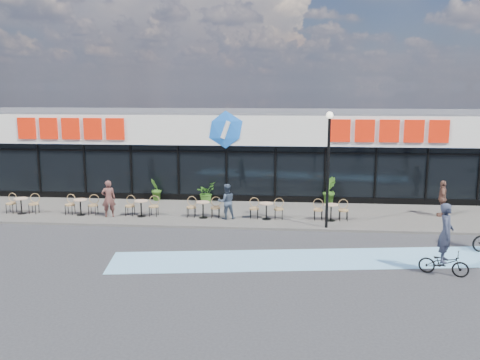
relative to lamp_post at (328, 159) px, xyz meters
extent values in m
plane|color=#28282B|center=(-4.74, -2.30, -2.99)|extent=(120.00, 120.00, 0.00)
cube|color=#504D46|center=(-4.74, 2.20, -2.94)|extent=(44.00, 5.00, 0.10)
cube|color=#6DA8CE|center=(-0.74, -3.80, -2.98)|extent=(14.17, 4.13, 0.01)
cube|color=black|center=(-4.74, 7.70, -1.49)|extent=(30.00, 6.00, 3.00)
cube|color=silver|center=(-4.74, 7.55, 0.76)|extent=(30.60, 6.30, 1.50)
cube|color=#47474C|center=(-4.74, 7.70, 1.56)|extent=(30.60, 6.30, 0.10)
cube|color=navy|center=(-4.74, 4.66, 0.06)|extent=(30.60, 0.08, 0.18)
cube|color=black|center=(-4.74, 4.67, -0.34)|extent=(30.00, 0.06, 0.08)
cube|color=black|center=(-4.74, 4.68, -2.79)|extent=(30.00, 0.10, 0.40)
cube|color=#B51A06|center=(-12.74, 4.40, 0.81)|extent=(5.63, 0.18, 1.10)
cube|color=#B51A06|center=(3.26, 4.40, 0.81)|extent=(5.63, 0.18, 1.10)
ellipsoid|color=blue|center=(-4.74, 4.40, 0.81)|extent=(1.90, 0.24, 1.90)
cylinder|color=black|center=(-14.74, 4.67, -1.49)|extent=(0.10, 0.10, 3.00)
cylinder|color=black|center=(-12.24, 4.67, -1.49)|extent=(0.10, 0.10, 3.00)
cylinder|color=black|center=(-9.74, 4.67, -1.49)|extent=(0.10, 0.10, 3.00)
cylinder|color=black|center=(-7.24, 4.67, -1.49)|extent=(0.10, 0.10, 3.00)
cylinder|color=black|center=(-4.74, 4.67, -1.49)|extent=(0.10, 0.10, 3.00)
cylinder|color=black|center=(-2.24, 4.67, -1.49)|extent=(0.10, 0.10, 3.00)
cylinder|color=black|center=(0.26, 4.67, -1.49)|extent=(0.10, 0.10, 3.00)
cylinder|color=black|center=(2.76, 4.67, -1.49)|extent=(0.10, 0.10, 3.00)
cylinder|color=black|center=(5.26, 4.67, -1.49)|extent=(0.10, 0.10, 3.00)
cylinder|color=black|center=(7.76, 4.67, -1.49)|extent=(0.10, 0.10, 3.00)
cylinder|color=black|center=(0.00, 0.00, -0.60)|extent=(0.12, 0.12, 4.59)
sphere|color=#FFF2CC|center=(0.00, 0.00, 1.80)|extent=(0.28, 0.28, 0.28)
cylinder|color=tan|center=(-13.92, 1.12, -2.17)|extent=(0.60, 0.60, 0.04)
cylinder|color=black|center=(-13.92, 1.12, -2.52)|extent=(0.06, 0.06, 0.70)
cylinder|color=black|center=(-13.92, 1.12, -2.88)|extent=(0.40, 0.40, 0.02)
cylinder|color=tan|center=(-11.08, 1.12, -2.17)|extent=(0.60, 0.60, 0.04)
cylinder|color=black|center=(-11.08, 1.12, -2.52)|extent=(0.06, 0.06, 0.70)
cylinder|color=black|center=(-11.08, 1.12, -2.88)|extent=(0.40, 0.40, 0.02)
cylinder|color=tan|center=(-8.24, 1.12, -2.17)|extent=(0.60, 0.60, 0.04)
cylinder|color=black|center=(-8.24, 1.12, -2.52)|extent=(0.06, 0.06, 0.70)
cylinder|color=black|center=(-8.24, 1.12, -2.88)|extent=(0.40, 0.40, 0.02)
cylinder|color=tan|center=(-5.40, 1.12, -2.17)|extent=(0.60, 0.60, 0.04)
cylinder|color=black|center=(-5.40, 1.12, -2.52)|extent=(0.06, 0.06, 0.70)
cylinder|color=black|center=(-5.40, 1.12, -2.88)|extent=(0.40, 0.40, 0.02)
cylinder|color=tan|center=(-2.56, 1.12, -2.17)|extent=(0.60, 0.60, 0.04)
cylinder|color=black|center=(-2.56, 1.12, -2.52)|extent=(0.06, 0.06, 0.70)
cylinder|color=black|center=(-2.56, 1.12, -2.88)|extent=(0.40, 0.40, 0.02)
cylinder|color=tan|center=(0.28, 1.12, -2.17)|extent=(0.60, 0.60, 0.04)
cylinder|color=black|center=(0.28, 1.12, -2.52)|extent=(0.06, 0.06, 0.70)
cylinder|color=black|center=(0.28, 1.12, -2.88)|extent=(0.40, 0.40, 0.02)
imported|color=#36631C|center=(-8.39, 4.41, -2.30)|extent=(0.53, 0.65, 1.17)
imported|color=#376B1E|center=(-5.74, 4.17, -2.36)|extent=(1.16, 1.21, 1.05)
imported|color=#305B1A|center=(0.46, 4.43, -2.21)|extent=(0.64, 0.78, 1.36)
imported|color=#55312C|center=(-9.68, 0.94, -2.05)|extent=(0.71, 0.57, 1.68)
imported|color=#333F50|center=(-4.33, 1.05, -2.09)|extent=(0.93, 0.82, 1.59)
imported|color=brown|center=(5.38, 2.41, -2.07)|extent=(0.64, 1.04, 1.65)
imported|color=black|center=(3.31, -4.93, -2.59)|extent=(1.60, 1.00, 0.80)
imported|color=#272C3D|center=(3.31, -4.93, -1.59)|extent=(0.65, 0.80, 1.89)
camera|label=1|loc=(-1.79, -20.81, 2.92)|focal=38.00mm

